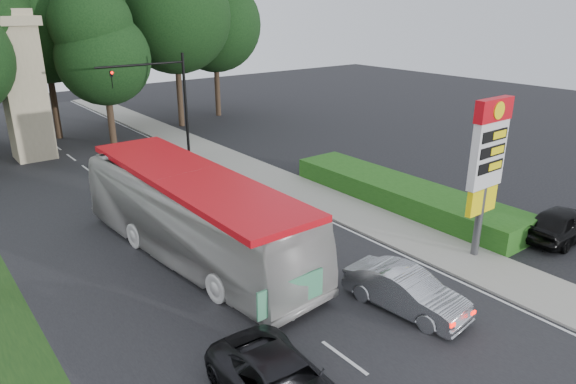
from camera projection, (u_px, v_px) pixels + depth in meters
ground at (356, 367)px, 15.45m from camera, size 120.00×120.00×0.00m
road_surface at (176, 234)px, 24.33m from camera, size 14.00×80.00×0.02m
sidewalk_right at (312, 195)px, 29.22m from camera, size 3.00×80.00×0.12m
hedge at (402, 194)px, 27.81m from camera, size 3.00×14.00×1.20m
gas_station_pylon at (488, 158)px, 20.71m from camera, size 2.10×0.45×6.85m
traffic_signal_mast at (167, 92)px, 34.90m from camera, size 6.10×0.35×7.20m
monument at (23, 86)px, 34.76m from camera, size 3.00×3.00×10.05m
tree_east_near at (98, 12)px, 42.99m from camera, size 8.12×8.12×15.95m
tree_far_east at (213, 4)px, 47.06m from camera, size 8.68×8.68×17.05m
tree_monument_right at (101, 38)px, 36.57m from camera, size 6.72×6.72×13.20m
transit_bus at (193, 217)px, 21.53m from camera, size 4.42×13.78×3.77m
sedan_silver at (406, 291)px, 18.12m from camera, size 2.12×4.72×1.51m
parked_car_black at (564, 223)px, 23.57m from camera, size 4.84×2.12×1.62m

